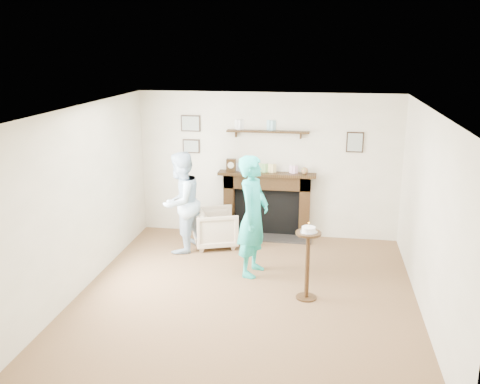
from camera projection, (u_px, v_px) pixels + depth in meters
name	position (u px, v px, depth m)	size (l,w,h in m)	color
ground	(246.00, 296.00, 7.18)	(5.00, 5.00, 0.00)	brown
room_shell	(254.00, 167.00, 7.40)	(4.54, 5.02, 2.52)	beige
armchair	(216.00, 245.00, 9.00)	(0.67, 0.69, 0.63)	tan
man	(182.00, 250.00, 8.78)	(0.80, 0.62, 1.64)	silver
woman	(253.00, 273.00, 7.91)	(0.65, 0.42, 1.77)	teal
pedestal_table	(308.00, 252.00, 6.95)	(0.33, 0.33, 1.07)	black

